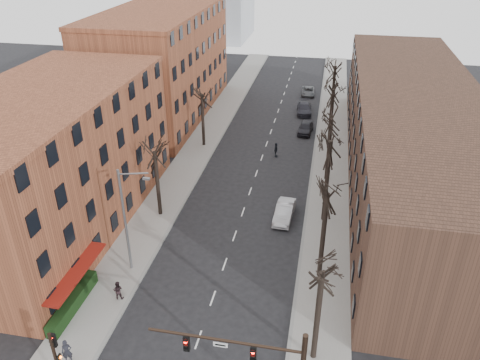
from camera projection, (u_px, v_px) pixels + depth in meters
The scene contains 24 objects.
sidewalk_left at pixel (203, 142), 59.10m from camera, with size 4.00×90.00×0.15m, color gray.
sidewalk_right at pixel (331, 152), 56.41m from camera, with size 4.00×90.00×0.15m, color gray.
building_left_near at pixel (51, 165), 40.39m from camera, with size 12.00×26.00×12.00m, color brown.
building_left_far at pixel (162, 65), 64.81m from camera, with size 12.00×28.00×14.00m, color brown.
building_right at pixel (413, 136), 48.39m from camera, with size 12.00×50.00×10.00m, color #472D21.
awning_left at pixel (83, 300), 34.46m from camera, with size 1.20×7.00×0.15m, color maroon.
hedge at pixel (73, 302), 33.31m from camera, with size 0.80×6.00×1.00m, color #183211.
tree_right_a at pixel (313, 358), 29.89m from camera, with size 5.20×5.20×10.00m, color black, non-canonical shape.
tree_right_b at pixel (319, 276), 36.76m from camera, with size 5.20×5.20×10.80m, color black, non-canonical shape.
tree_right_c at pixel (323, 220), 43.63m from camera, with size 5.20×5.20×11.60m, color black, non-canonical shape.
tree_right_d at pixel (326, 180), 50.50m from camera, with size 5.20×5.20×10.00m, color black, non-canonical shape.
tree_right_e at pixel (328, 149), 57.37m from camera, with size 5.20×5.20×10.80m, color black, non-canonical shape.
tree_right_f at pixel (330, 125), 64.24m from camera, with size 5.20×5.20×11.60m, color black, non-canonical shape.
tree_left_a at pixel (161, 215), 44.47m from camera, with size 5.20×5.20×9.50m, color black, non-canonical shape.
tree_left_b at pixel (204, 146), 58.21m from camera, with size 5.20×5.20×9.50m, color black, non-canonical shape.
signal_pole_left at pixel (56, 355), 26.82m from camera, with size 0.47×0.44×4.40m.
streetlight at pixel (126, 217), 35.07m from camera, with size 2.45×0.22×9.03m.
silver_sedan at pixel (284, 212), 43.57m from camera, with size 1.55×4.45×1.47m, color #A8A9AF.
parked_car_near at pixel (306, 128), 61.40m from camera, with size 1.72×4.28×1.46m, color black.
parked_car_mid at pixel (304, 108), 67.73m from camera, with size 2.03×5.00×1.45m, color #22222A.
parked_car_far at pixel (308, 91), 74.95m from camera, with size 1.99×4.32×1.20m, color #4E5155.
pedestrian_a at pixel (67, 351), 29.06m from camera, with size 0.63×0.41×1.72m, color black.
pedestrian_b at pixel (118, 290), 34.06m from camera, with size 0.74×0.57×1.51m, color black.
pedestrian_crossing at pixel (276, 150), 55.02m from camera, with size 1.05×0.44×1.79m, color black.
Camera 1 is at (6.97, -17.16, 24.42)m, focal length 35.00 mm.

